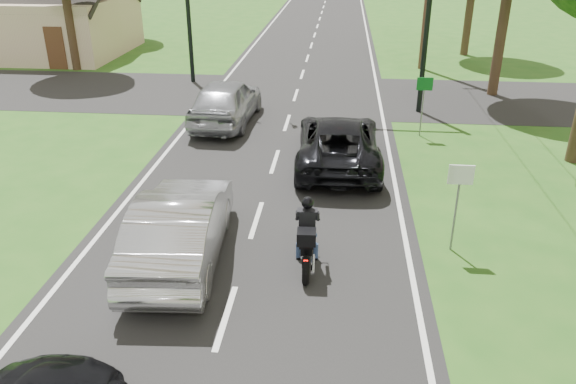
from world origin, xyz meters
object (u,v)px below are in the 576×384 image
object	(u,v)px
motorcycle_rider	(307,240)
sign_green	(424,92)
silver_sedan	(181,226)
traffic_signal	(379,5)
silver_suv	(226,101)
sign_white	(459,187)
dark_suv	(338,142)

from	to	relation	value
motorcycle_rider	sign_green	world-z (taller)	sign_green
silver_sedan	traffic_signal	distance (m)	13.30
silver_suv	motorcycle_rider	bearing A→B (deg)	113.48
motorcycle_rider	sign_white	distance (m)	3.56
motorcycle_rider	traffic_signal	distance (m)	12.70
traffic_signal	sign_green	size ratio (longest dim) A/B	3.00
dark_suv	silver_sedan	distance (m)	6.83
dark_suv	silver_sedan	size ratio (longest dim) A/B	1.09
sign_white	sign_green	world-z (taller)	same
dark_suv	sign_green	xyz separation A→B (m)	(2.90, 3.03, 0.84)
traffic_signal	silver_sedan	bearing A→B (deg)	-111.45
sign_white	silver_suv	bearing A→B (deg)	128.46
traffic_signal	sign_white	xyz separation A→B (m)	(1.36, -11.02, -2.54)
motorcycle_rider	silver_suv	size ratio (longest dim) A/B	0.39
silver_suv	traffic_signal	xyz separation A→B (m)	(5.63, 2.21, 3.27)
silver_suv	traffic_signal	bearing A→B (deg)	-155.76
silver_sedan	sign_white	distance (m)	6.20
silver_sedan	sign_green	bearing A→B (deg)	-128.99
motorcycle_rider	sign_green	distance (m)	9.73
motorcycle_rider	dark_suv	world-z (taller)	motorcycle_rider
traffic_signal	sign_green	bearing A→B (deg)	-62.62
traffic_signal	sign_white	world-z (taller)	traffic_signal
dark_suv	traffic_signal	bearing A→B (deg)	-103.74
sign_green	traffic_signal	bearing A→B (deg)	117.38
dark_suv	traffic_signal	world-z (taller)	traffic_signal
silver_sedan	silver_suv	xyz separation A→B (m)	(-0.92, 9.77, 0.04)
silver_sedan	sign_green	distance (m)	10.97
traffic_signal	sign_white	size ratio (longest dim) A/B	3.00
sign_white	sign_green	bearing A→B (deg)	88.57
traffic_signal	sign_green	xyz separation A→B (m)	(1.56, -3.02, -2.54)
silver_sedan	traffic_signal	world-z (taller)	traffic_signal
silver_sedan	sign_white	size ratio (longest dim) A/B	2.32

